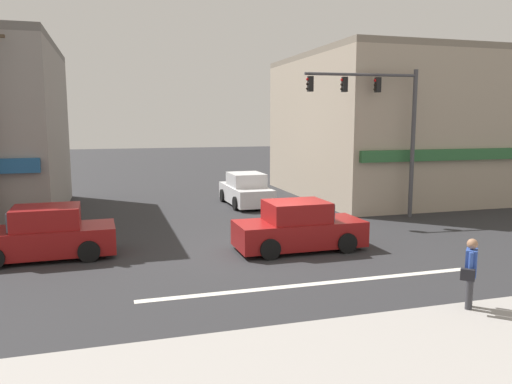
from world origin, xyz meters
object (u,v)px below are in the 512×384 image
Objects in this scene: utility_pole_far_right at (396,121)px; sedan_waiting_far at (246,191)px; sedan_parked_curbside at (45,235)px; street_tree at (386,119)px; sedan_crossing_rightbound at (299,228)px; pedestrian_foreground_with_bag at (470,272)px; traffic_light_mast at (385,116)px.

sedan_waiting_far is (-7.26, 1.53, -3.37)m from utility_pole_far_right.
sedan_parked_curbside is (-8.30, -7.44, 0.00)m from sedan_waiting_far.
sedan_waiting_far is at bearing 156.03° from street_tree.
sedan_waiting_far is at bearing 41.85° from sedan_parked_curbside.
pedestrian_foreground_with_bag is at bearing -76.32° from sedan_crossing_rightbound.
traffic_light_mast reaches higher than sedan_waiting_far.
utility_pole_far_right is at bearing 41.66° from street_tree.
traffic_light_mast is 13.73m from sedan_parked_curbside.
traffic_light_mast is 11.22m from pedestrian_foreground_with_bag.
street_tree is at bearing 18.48° from sedan_parked_curbside.
street_tree is 1.40× the size of sedan_parked_curbside.
utility_pole_far_right is 1.90× the size of sedan_parked_curbside.
traffic_light_mast is at bearing -121.61° from street_tree.
sedan_parked_curbside is at bearing 170.93° from sedan_crossing_rightbound.
sedan_crossing_rightbound is 8.69m from sedan_waiting_far.
utility_pole_far_right is at bearing -11.88° from sedan_waiting_far.
traffic_light_mast is at bearing -128.40° from utility_pole_far_right.
utility_pole_far_right is 15.05m from pedestrian_foreground_with_bag.
pedestrian_foreground_with_bag is (9.17, -7.35, 0.24)m from sedan_parked_curbside.
pedestrian_foreground_with_bag is at bearing -38.70° from sedan_parked_curbside.
sedan_crossing_rightbound is 6.31m from pedestrian_foreground_with_bag.
sedan_waiting_far is 1.00× the size of sedan_parked_curbside.
sedan_parked_curbside is at bearing 141.30° from pedestrian_foreground_with_bag.
street_tree is 9.57m from sedan_crossing_rightbound.
utility_pole_far_right is 1.27× the size of traffic_light_mast.
sedan_crossing_rightbound is at bearing 103.68° from pedestrian_foreground_with_bag.
street_tree reaches higher than sedan_crossing_rightbound.
pedestrian_foreground_with_bag is (-6.39, -13.26, -3.13)m from utility_pole_far_right.
pedestrian_foreground_with_bag is (1.49, -6.12, 0.24)m from sedan_crossing_rightbound.
pedestrian_foreground_with_bag is (-5.12, -12.12, -3.21)m from street_tree.
sedan_waiting_far is at bearing 168.12° from utility_pole_far_right.
street_tree is at bearing -23.97° from sedan_waiting_far.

